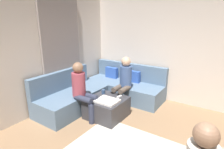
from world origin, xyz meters
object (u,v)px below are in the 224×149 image
at_px(ottoman, 107,108).
at_px(person_on_couch_back, 124,80).
at_px(coffee_mug, 103,92).
at_px(sectional_couch, 103,91).
at_px(game_remote, 119,97).
at_px(person_on_couch_side, 82,89).

distance_m(ottoman, person_on_couch_back, 0.79).
relative_size(coffee_mug, person_on_couch_back, 0.08).
relative_size(sectional_couch, game_remote, 17.00).
bearing_deg(person_on_couch_side, sectional_couch, -170.63).
bearing_deg(game_remote, person_on_couch_side, -138.18).
xyz_separation_m(game_remote, person_on_couch_side, (-0.58, -0.52, 0.23)).
bearing_deg(sectional_couch, person_on_couch_back, 5.46).
xyz_separation_m(ottoman, game_remote, (0.18, 0.22, 0.22)).
distance_m(sectional_couch, person_on_couch_back, 0.69).
height_order(ottoman, person_on_couch_back, person_on_couch_back).
bearing_deg(ottoman, person_on_couch_side, -143.23).
relative_size(person_on_couch_back, person_on_couch_side, 1.00).
height_order(ottoman, game_remote, game_remote).
bearing_deg(game_remote, ottoman, -129.29).
distance_m(coffee_mug, game_remote, 0.40).
distance_m(ottoman, person_on_couch_side, 0.67).
relative_size(ottoman, game_remote, 5.07).
distance_m(sectional_couch, coffee_mug, 0.56).
height_order(sectional_couch, person_on_couch_side, person_on_couch_side).
xyz_separation_m(sectional_couch, game_remote, (0.73, -0.38, 0.15)).
xyz_separation_m(ottoman, person_on_couch_side, (-0.40, -0.30, 0.45)).
height_order(coffee_mug, person_on_couch_side, person_on_couch_side).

